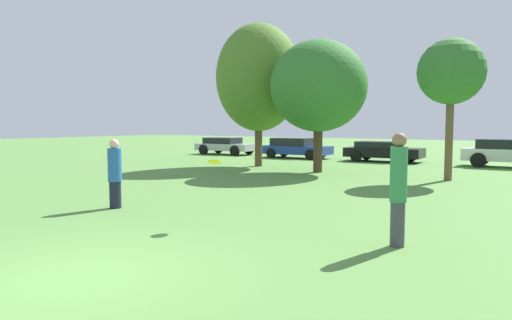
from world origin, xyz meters
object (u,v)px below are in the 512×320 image
tree_1 (318,86)px  parked_car_white (509,153)px  tree_0 (259,78)px  parked_car_black (383,151)px  person_thrower (115,173)px  frisbee (215,162)px  person_catcher (398,187)px  tree_2 (451,73)px  parked_car_silver (225,145)px  parked_car_blue (295,148)px

tree_1 → parked_car_white: size_ratio=1.32×
tree_1 → tree_0: bearing=165.6°
parked_car_black → person_thrower: bearing=-94.6°
frisbee → person_thrower: bearing=177.4°
person_catcher → tree_1: (-6.78, 10.44, 2.71)m
person_thrower → person_catcher: size_ratio=0.88×
person_catcher → frisbee: (-3.68, -0.45, 0.30)m
tree_0 → tree_2: bearing=-5.6°
person_thrower → parked_car_black: 17.97m
frisbee → tree_1: tree_1 is taller
person_thrower → parked_car_white: 19.28m
tree_2 → parked_car_white: (1.26, 7.20, -3.28)m
person_thrower → parked_car_white: size_ratio=0.40×
tree_1 → tree_2: (5.39, 0.07, 0.26)m
tree_2 → parked_car_black: (-4.98, 7.15, -3.39)m
person_thrower → person_catcher: bearing=0.0°
parked_car_silver → parked_car_black: bearing=-2.2°
person_thrower → parked_car_white: person_thrower is taller
tree_0 → person_catcher: bearing=-47.2°
frisbee → tree_1: 11.57m
person_thrower → tree_0: (-3.51, 11.70, 3.50)m
parked_car_black → tree_1: bearing=-95.7°
person_thrower → tree_2: 12.58m
parked_car_black → parked_car_blue: bearing=-179.2°
person_catcher → tree_0: (-10.55, 11.41, 3.35)m
tree_0 → parked_car_white: 12.71m
tree_1 → parked_car_black: size_ratio=1.35×
parked_car_black → parked_car_white: bearing=-2.1°
tree_2 → parked_car_blue: (-10.42, 6.84, -3.36)m
tree_1 → parked_car_black: (0.40, 7.22, -3.13)m
person_thrower → parked_car_silver: bearing=117.9°
tree_1 → parked_car_silver: (-10.71, 7.17, -3.11)m
parked_car_blue → parked_car_black: (5.43, 0.32, -0.03)m
person_catcher → tree_0: bearing=-49.7°
tree_0 → parked_car_silver: 10.03m
person_catcher → tree_0: 15.89m
person_catcher → parked_car_silver: size_ratio=0.46×
tree_1 → parked_car_black: 7.88m
person_catcher → parked_car_silver: bearing=-47.6°
person_thrower → person_catcher: 7.04m
tree_0 → parked_car_silver: bearing=138.2°
parked_car_silver → parked_car_black: parked_car_silver is taller
person_thrower → tree_0: bearing=104.3°
tree_0 → tree_1: 3.94m
person_catcher → tree_1: 12.74m
frisbee → tree_1: (-3.10, 10.89, 2.40)m
tree_2 → parked_car_blue: tree_2 is taller
tree_0 → parked_car_blue: (-1.26, 5.93, -3.74)m
parked_car_blue → parked_car_silver: bearing=174.8°
parked_car_blue → parked_car_white: bearing=-0.7°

